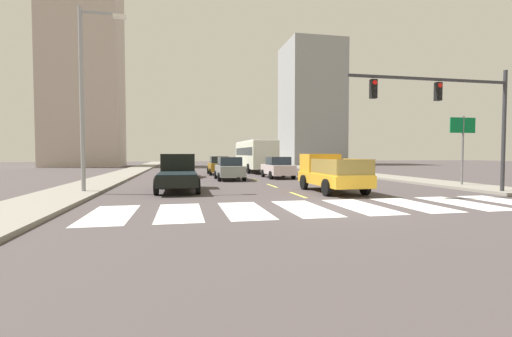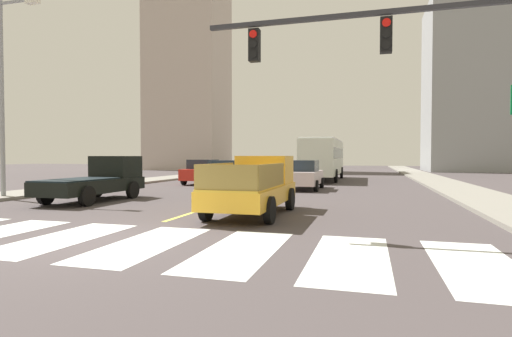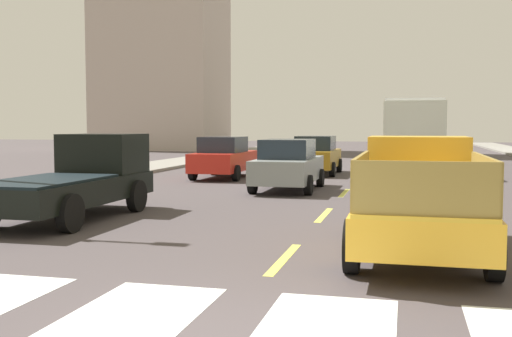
{
  "view_description": "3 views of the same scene",
  "coord_description": "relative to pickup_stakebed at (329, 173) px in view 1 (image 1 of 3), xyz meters",
  "views": [
    {
      "loc": [
        -5.41,
        -12.16,
        1.98
      ],
      "look_at": [
        -0.55,
        11.23,
        0.98
      ],
      "focal_mm": 24.97,
      "sensor_mm": 36.0,
      "label": 1
    },
    {
      "loc": [
        5.85,
        -7.85,
        1.94
      ],
      "look_at": [
        -0.32,
        14.05,
        1.26
      ],
      "focal_mm": 28.2,
      "sensor_mm": 36.0,
      "label": 2
    },
    {
      "loc": [
        1.89,
        -5.53,
        2.16
      ],
      "look_at": [
        -2.25,
        11.21,
        0.95
      ],
      "focal_mm": 42.39,
      "sensor_mm": 36.0,
      "label": 3
    }
  ],
  "objects": [
    {
      "name": "lane_dash_4",
      "position": [
        -2.13,
        18.7,
        -0.93
      ],
      "size": [
        0.16,
        2.4,
        0.01
      ],
      "primitive_type": "cube",
      "color": "#D5D24F",
      "rests_on": "ground"
    },
    {
      "name": "crosswalk_stripe_6",
      "position": [
        3.38,
        -5.3,
        -0.93
      ],
      "size": [
        1.46,
        4.0,
        0.01
      ],
      "primitive_type": "cube",
      "color": "silver",
      "rests_on": "ground"
    },
    {
      "name": "sidewalk_right",
      "position": [
        8.66,
        12.7,
        -0.86
      ],
      "size": [
        2.94,
        110.0,
        0.15
      ],
      "primitive_type": "cube",
      "color": "gray",
      "rests_on": "ground"
    },
    {
      "name": "lane_dash_7",
      "position": [
        -2.13,
        33.7,
        -0.93
      ],
      "size": [
        0.16,
        2.4,
        0.01
      ],
      "primitive_type": "cube",
      "color": "#D5D24F",
      "rests_on": "ground"
    },
    {
      "name": "streetlight_left",
      "position": [
        -12.13,
        1.26,
        4.03
      ],
      "size": [
        2.2,
        0.28,
        9.0
      ],
      "color": "gray",
      "rests_on": "ground"
    },
    {
      "name": "sedan_far",
      "position": [
        0.02,
        10.29,
        -0.08
      ],
      "size": [
        2.02,
        4.4,
        1.72
      ],
      "rotation": [
        0.0,
        0.0,
        0.05
      ],
      "color": "silver",
      "rests_on": "ground"
    },
    {
      "name": "sedan_mid",
      "position": [
        -7.57,
        13.21,
        -0.08
      ],
      "size": [
        2.02,
        4.4,
        1.72
      ],
      "rotation": [
        0.0,
        0.0,
        0.02
      ],
      "color": "red",
      "rests_on": "ground"
    },
    {
      "name": "pickup_dark",
      "position": [
        -7.78,
        2.08,
        -0.02
      ],
      "size": [
        2.18,
        5.2,
        1.96
      ],
      "rotation": [
        0.0,
        0.0,
        0.02
      ],
      "color": "black",
      "rests_on": "ground"
    },
    {
      "name": "sedan_near_left",
      "position": [
        -4.14,
        16.14,
        -0.08
      ],
      "size": [
        2.02,
        4.4,
        1.72
      ],
      "rotation": [
        0.0,
        0.0,
        -0.0
      ],
      "color": "#9F7219",
      "rests_on": "ground"
    },
    {
      "name": "block_mid_left",
      "position": [
        -22.18,
        41.59,
        16.7
      ],
      "size": [
        10.92,
        8.13,
        35.28
      ],
      "primitive_type": "cube",
      "color": "#B7A89E",
      "rests_on": "ground"
    },
    {
      "name": "tower_tall_centre",
      "position": [
        15.88,
        45.15,
        10.08
      ],
      "size": [
        9.76,
        10.75,
        22.03
      ],
      "primitive_type": "cube",
      "color": "gray",
      "rests_on": "ground"
    },
    {
      "name": "lane_dash_3",
      "position": [
        -2.13,
        13.7,
        -0.93
      ],
      "size": [
        0.16,
        2.4,
        0.01
      ],
      "primitive_type": "cube",
      "color": "#D5D24F",
      "rests_on": "ground"
    },
    {
      "name": "direction_sign_green",
      "position": [
        8.69,
        0.65,
        2.1
      ],
      "size": [
        1.7,
        0.12,
        4.2
      ],
      "color": "slate",
      "rests_on": "ground"
    },
    {
      "name": "lane_dash_1",
      "position": [
        -2.13,
        3.7,
        -0.93
      ],
      "size": [
        0.16,
        2.4,
        0.01
      ],
      "primitive_type": "cube",
      "color": "#D5D24F",
      "rests_on": "ground"
    },
    {
      "name": "crosswalk_stripe_3",
      "position": [
        -3.24,
        -5.3,
        -0.93
      ],
      "size": [
        1.46,
        4.0,
        0.01
      ],
      "primitive_type": "cube",
      "color": "silver",
      "rests_on": "ground"
    },
    {
      "name": "city_bus",
      "position": [
        0.12,
        19.98,
        1.02
      ],
      "size": [
        2.72,
        10.8,
        3.32
      ],
      "rotation": [
        0.0,
        0.0,
        -0.01
      ],
      "color": "silver",
      "rests_on": "ground"
    },
    {
      "name": "crosswalk_stripe_0",
      "position": [
        -9.85,
        -5.3,
        -0.93
      ],
      "size": [
        1.46,
        4.0,
        0.01
      ],
      "primitive_type": "cube",
      "color": "silver",
      "rests_on": "ground"
    },
    {
      "name": "lane_dash_5",
      "position": [
        -2.13,
        23.7,
        -0.93
      ],
      "size": [
        0.16,
        2.4,
        0.01
      ],
      "primitive_type": "cube",
      "color": "#D5D24F",
      "rests_on": "ground"
    },
    {
      "name": "crosswalk_stripe_7",
      "position": [
        5.58,
        -5.3,
        -0.93
      ],
      "size": [
        1.46,
        4.0,
        0.01
      ],
      "primitive_type": "cube",
      "color": "silver",
      "rests_on": "ground"
    },
    {
      "name": "sidewalk_left",
      "position": [
        -12.93,
        12.7,
        -0.86
      ],
      "size": [
        2.94,
        110.0,
        0.15
      ],
      "primitive_type": "cube",
      "color": "gray",
      "rests_on": "ground"
    },
    {
      "name": "traffic_signal_gantry",
      "position": [
        5.17,
        -2.94,
        3.24
      ],
      "size": [
        8.31,
        0.27,
        6.0
      ],
      "color": "#2D2D33",
      "rests_on": "ground"
    },
    {
      "name": "pickup_stakebed",
      "position": [
        0.0,
        0.0,
        0.0
      ],
      "size": [
        2.18,
        5.2,
        1.96
      ],
      "rotation": [
        0.0,
        0.0,
        0.04
      ],
      "color": "gold",
      "rests_on": "ground"
    },
    {
      "name": "crosswalk_stripe_1",
      "position": [
        -7.65,
        -5.3,
        -0.93
      ],
      "size": [
        1.46,
        4.0,
        0.01
      ],
      "primitive_type": "cube",
      "color": "silver",
      "rests_on": "ground"
    },
    {
      "name": "lane_dash_0",
      "position": [
        -2.13,
        -1.3,
        -0.93
      ],
      "size": [
        0.16,
        2.4,
        0.01
      ],
      "primitive_type": "cube",
      "color": "#D5D24F",
      "rests_on": "ground"
    },
    {
      "name": "lane_dash_6",
      "position": [
        -2.13,
        28.7,
        -0.93
      ],
      "size": [
        0.16,
        2.4,
        0.01
      ],
      "primitive_type": "cube",
      "color": "#D5D24F",
      "rests_on": "ground"
    },
    {
      "name": "ground_plane",
      "position": [
        -2.13,
        -5.3,
        -0.94
      ],
      "size": [
        160.0,
        160.0,
        0.0
      ],
      "primitive_type": "plane",
      "color": "#463E40"
    },
    {
      "name": "crosswalk_stripe_5",
      "position": [
        1.17,
        -5.3,
        -0.93
      ],
      "size": [
        1.46,
        4.0,
        0.01
      ],
      "primitive_type": "cube",
      "color": "silver",
      "rests_on": "ground"
    },
    {
      "name": "crosswalk_stripe_4",
      "position": [
        -1.03,
        -5.3,
        -0.93
      ],
      "size": [
        1.46,
        4.0,
        0.01
      ],
      "primitive_type": "cube",
      "color": "silver",
      "rests_on": "ground"
    },
    {
      "name": "sedan_near_right",
      "position": [
        -4.06,
        9.11,
        -0.08
      ],
      "size": [
        2.02,
        4.4,
        1.72
      ],
      "rotation": [
        0.0,
        0.0,
        -0.03
      ],
      "color": "gray",
      "rests_on": "ground"
    },
    {
      "name": "lane_dash_2",
      "position": [
        -2.13,
        8.7,
        -0.93
      ],
      "size": [
        0.16,
        2.4,
        0.01
      ],
      "primitive_type": "cube",
      "color": "#D5D24F",
      "rests_on": "ground"
    },
    {
      "name": "crosswalk_stripe_2",
      "position": [
        -5.44,
        -5.3,
        -0.93
      ],
      "size": [
        1.46,
        4.0,
        0.01
      ],
      "primitive_type": "cube",
      "color": "silver",
      "rests_on": "ground"
    }
  ]
}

